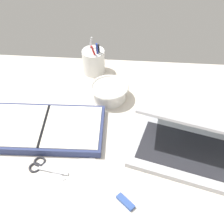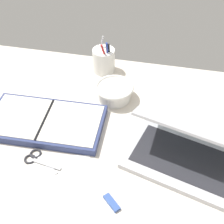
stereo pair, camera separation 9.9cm
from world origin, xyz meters
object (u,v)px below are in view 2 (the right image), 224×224
object	(u,v)px
bowl	(114,91)
pen_cup	(104,60)
scissors	(36,158)
laptop	(188,146)
planner	(45,122)

from	to	relation	value
bowl	pen_cup	bearing A→B (deg)	115.54
bowl	pen_cup	world-z (taller)	pen_cup
bowl	scissors	xyz separation A→B (cm)	(-18.63, -34.35, -3.04)
bowl	laptop	bearing A→B (deg)	-39.08
laptop	pen_cup	distance (cm)	53.95
pen_cup	scissors	size ratio (longest dim) A/B	1.16
pen_cup	planner	bearing A→B (deg)	-109.83
pen_cup	scissors	xyz separation A→B (cm)	(-10.63, -51.08, -4.90)
laptop	scissors	size ratio (longest dim) A/B	3.23
laptop	scissors	bearing A→B (deg)	-151.21
planner	scissors	size ratio (longest dim) A/B	3.18
bowl	pen_cup	size ratio (longest dim) A/B	0.99
scissors	laptop	bearing A→B (deg)	34.82
pen_cup	laptop	bearing A→B (deg)	-47.55
laptop	planner	bearing A→B (deg)	-169.08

